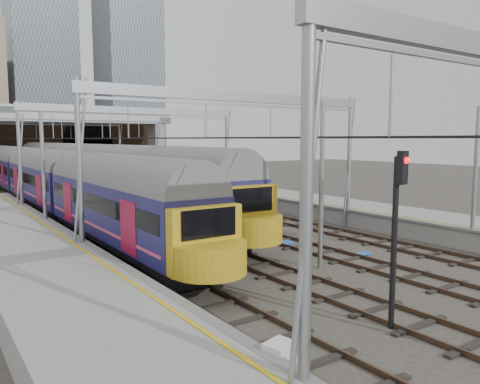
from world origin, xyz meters
TOP-DOWN VIEW (x-y plane):
  - ground at (0.00, 0.00)m, footprint 160.00×160.00m
  - platform_left at (-10.18, 2.50)m, footprint 4.32×55.00m
  - tracks at (0.00, 15.00)m, footprint 14.40×80.00m
  - overhead_line at (0.00, 21.49)m, footprint 16.80×80.00m
  - retaining_wall at (1.40, 51.93)m, footprint 28.00×2.75m
  - overbridge at (0.00, 46.00)m, footprint 28.00×3.00m
  - city_skyline at (2.73, 70.48)m, footprint 37.50×27.50m
  - train_main at (-2.00, 38.70)m, footprint 2.99×68.97m
  - train_second at (-6.00, 24.99)m, footprint 2.76×47.85m
  - signal_near_left at (-2.76, -3.83)m, footprint 0.39×0.48m
  - relay_cabinet at (-7.80, -4.83)m, footprint 0.73×0.65m
  - equip_cover_a at (-2.29, 5.47)m, footprint 0.94×0.82m
  - equip_cover_b at (1.81, 6.53)m, footprint 0.90×0.69m
  - equip_cover_c at (3.30, 2.52)m, footprint 0.83×0.66m

SIDE VIEW (x-z plane):
  - ground at x=0.00m, z-range 0.00..0.00m
  - tracks at x=0.00m, z-range -0.09..0.13m
  - equip_cover_c at x=3.30m, z-range 0.00..0.09m
  - equip_cover_a at x=-2.29m, z-range 0.00..0.09m
  - equip_cover_b at x=1.81m, z-range 0.00..0.10m
  - platform_left at x=-10.18m, z-range -0.01..1.11m
  - relay_cabinet at x=-7.80m, z-range 0.00..1.24m
  - train_second at x=-6.00m, z-range 0.08..4.84m
  - train_main at x=-2.00m, z-range 0.06..5.14m
  - signal_near_left at x=-2.76m, z-range 0.65..5.78m
  - retaining_wall at x=1.40m, z-range -0.17..8.83m
  - overhead_line at x=0.00m, z-range 2.57..10.57m
  - overbridge at x=0.00m, z-range 2.64..11.89m
  - city_skyline at x=2.73m, z-range -12.91..47.09m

